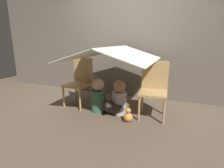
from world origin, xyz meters
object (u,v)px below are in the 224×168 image
dog (112,106)px  chair_left (80,80)px  person_second (119,98)px  chair_right (154,87)px  person_front (98,97)px

dog → chair_left: bearing=164.8°
person_second → dog: size_ratio=1.43×
chair_right → person_second: 0.61m
chair_left → dog: bearing=-10.8°
chair_right → person_front: 0.97m
chair_left → person_second: bearing=-3.1°
chair_left → chair_right: size_ratio=1.00×
person_front → person_second: person_front is taller
chair_right → person_front: size_ratio=1.54×
person_front → dog: bearing=-9.4°
person_second → dog: 0.18m
chair_left → chair_right: same height
person_second → chair_left: bearing=172.6°
chair_right → person_second: (-0.56, -0.11, -0.23)m
chair_left → person_front: 0.55m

